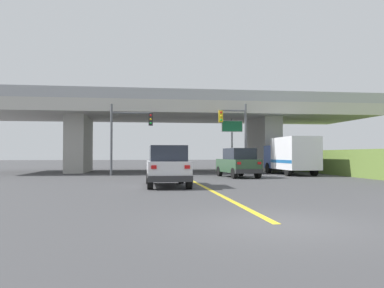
{
  "coord_description": "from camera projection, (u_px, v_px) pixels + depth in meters",
  "views": [
    {
      "loc": [
        -3.07,
        -8.46,
        1.58
      ],
      "look_at": [
        0.62,
        19.46,
        2.35
      ],
      "focal_mm": 36.17,
      "sensor_mm": 36.0,
      "label": 1
    }
  ],
  "objects": [
    {
      "name": "ground",
      "position": [
        174.0,
        171.0,
        36.19
      ],
      "size": [
        160.0,
        160.0,
        0.0
      ],
      "primitive_type": "plane",
      "color": "#424244"
    },
    {
      "name": "lane_divider_stripe",
      "position": [
        197.0,
        183.0,
        21.09
      ],
      "size": [
        0.2,
        24.93,
        0.01
      ],
      "primitive_type": "cube",
      "color": "yellow",
      "rests_on": "ground"
    },
    {
      "name": "box_truck",
      "position": [
        291.0,
        155.0,
        30.41
      ],
      "size": [
        2.33,
        6.52,
        2.91
      ],
      "color": "navy",
      "rests_on": "ground"
    },
    {
      "name": "highway_sign",
      "position": [
        232.0,
        132.0,
        33.41
      ],
      "size": [
        1.84,
        0.17,
        4.68
      ],
      "color": "slate",
      "rests_on": "ground"
    },
    {
      "name": "suv_lead",
      "position": [
        167.0,
        166.0,
        19.27
      ],
      "size": [
        2.03,
        4.67,
        2.02
      ],
      "color": "silver",
      "rests_on": "ground"
    },
    {
      "name": "traffic_signal_nearside",
      "position": [
        237.0,
        129.0,
        31.07
      ],
      "size": [
        2.29,
        0.36,
        5.68
      ],
      "color": "#56595E",
      "rests_on": "ground"
    },
    {
      "name": "suv_crossing",
      "position": [
        238.0,
        163.0,
        26.88
      ],
      "size": [
        2.34,
        4.44,
        2.02
      ],
      "rotation": [
        0.0,
        0.0,
        0.11
      ],
      "color": "#2D4C33",
      "rests_on": "ground"
    },
    {
      "name": "overpass_bridge",
      "position": [
        174.0,
        119.0,
        36.33
      ],
      "size": [
        35.81,
        10.5,
        6.94
      ],
      "color": "#B7B5AD",
      "rests_on": "ground"
    },
    {
      "name": "traffic_signal_farside",
      "position": [
        126.0,
        130.0,
        29.4
      ],
      "size": [
        3.21,
        0.36,
        5.43
      ],
      "color": "#56595E",
      "rests_on": "ground"
    }
  ]
}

